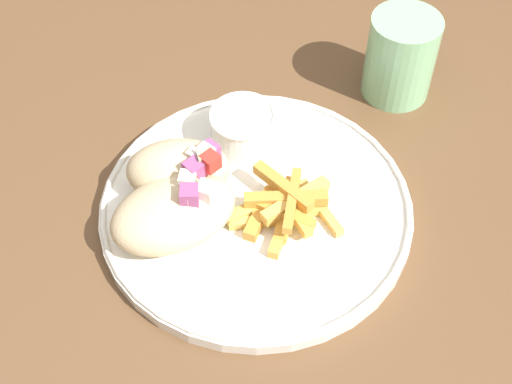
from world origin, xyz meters
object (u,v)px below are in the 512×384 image
Objects in this scene: pita_sandwich_far at (179,169)px; sauce_ramekin at (243,126)px; pita_sandwich_near at (174,212)px; water_glass at (400,60)px; fries_pile at (284,208)px; plate at (256,207)px.

pita_sandwich_far reaches higher than sauce_ramekin.
water_glass is at bearing 13.85° from pita_sandwich_near.
pita_sandwich_near is 0.11m from fries_pile.
fries_pile is at bearing -147.39° from water_glass.
plate is 2.65× the size of pita_sandwich_far.
fries_pile is 0.24m from water_glass.
pita_sandwich_far is (-0.06, 0.05, 0.03)m from plate.
water_glass is (0.20, 0.13, 0.02)m from fries_pile.
pita_sandwich_near is at bearing 166.82° from fries_pile.
plate is 2.88× the size of fries_pile.
water_glass reaches higher than sauce_ramekin.
sauce_ramekin is 0.71× the size of water_glass.
plate is at bearing -154.38° from water_glass.
sauce_ramekin is at bearing 33.70° from pita_sandwich_near.
pita_sandwich_near is at bearing -161.14° from water_glass.
pita_sandwich_far is at bearing 141.81° from plate.
pita_sandwich_far is at bearing 139.31° from fries_pile.
pita_sandwich_near is at bearing -141.29° from sauce_ramekin.
fries_pile is at bearing -18.20° from pita_sandwich_near.
pita_sandwich_far is at bearing -156.40° from sauce_ramekin.
pita_sandwich_far is (0.02, 0.05, 0.00)m from pita_sandwich_near.
pita_sandwich_near is 1.11× the size of pita_sandwich_far.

